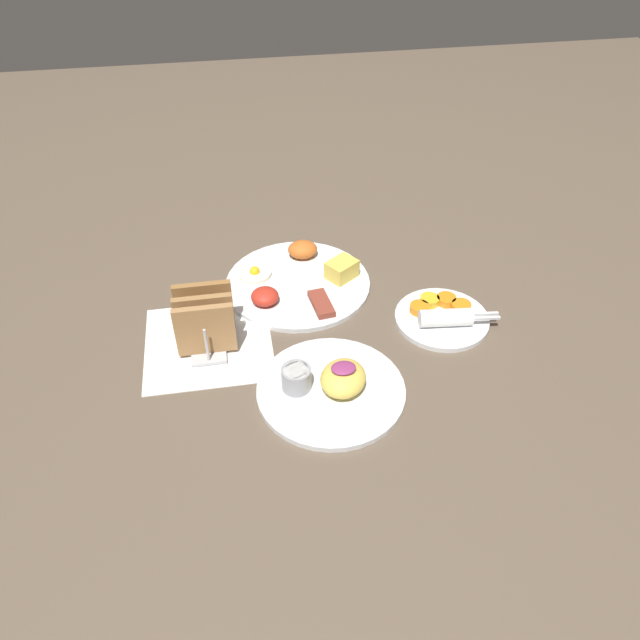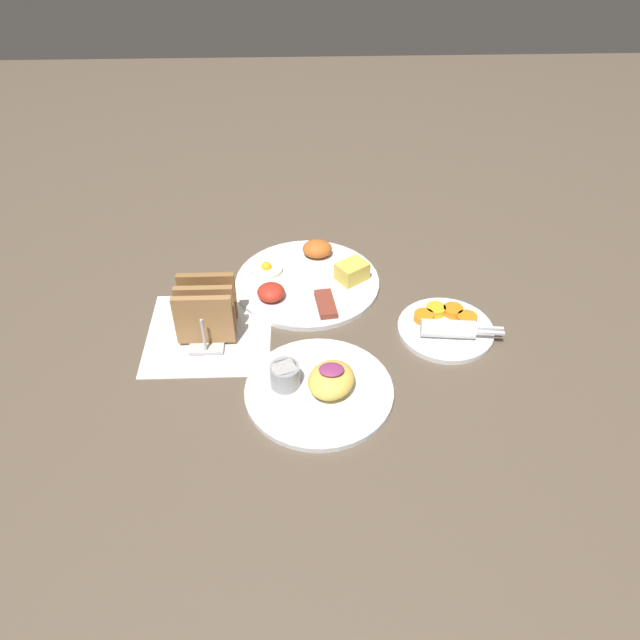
% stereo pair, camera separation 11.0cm
% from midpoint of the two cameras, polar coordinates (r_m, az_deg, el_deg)
% --- Properties ---
extents(ground_plane, '(3.00, 3.00, 0.00)m').
position_cam_midpoint_polar(ground_plane, '(1.12, 3.45, -1.15)').
color(ground_plane, brown).
extents(napkin_flat, '(0.22, 0.22, 0.00)m').
position_cam_midpoint_polar(napkin_flat, '(1.13, -7.35, -1.19)').
color(napkin_flat, white).
rests_on(napkin_flat, ground_plane).
extents(plate_breakfast, '(0.28, 0.28, 0.05)m').
position_cam_midpoint_polar(plate_breakfast, '(1.22, 1.49, 3.67)').
color(plate_breakfast, white).
rests_on(plate_breakfast, ground_plane).
extents(plate_condiments, '(0.18, 0.17, 0.04)m').
position_cam_midpoint_polar(plate_condiments, '(1.15, 14.17, -0.74)').
color(plate_condiments, white).
rests_on(plate_condiments, ground_plane).
extents(plate_foreground, '(0.24, 0.24, 0.06)m').
position_cam_midpoint_polar(plate_foreground, '(1.00, 3.04, -6.20)').
color(plate_foreground, white).
rests_on(plate_foreground, ground_plane).
extents(toast_rack, '(0.10, 0.12, 0.10)m').
position_cam_midpoint_polar(toast_rack, '(1.09, -7.56, 0.76)').
color(toast_rack, '#B7B7BC').
rests_on(toast_rack, ground_plane).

